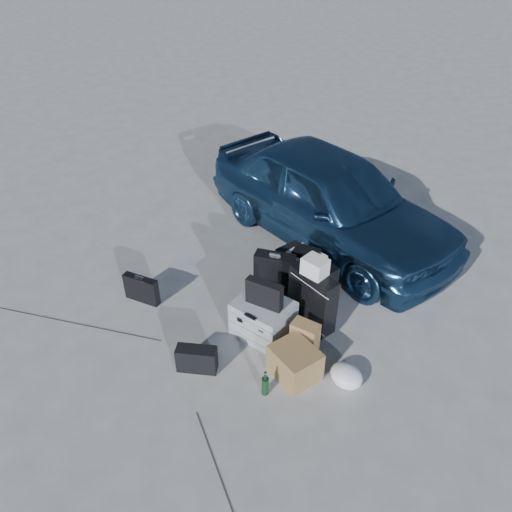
{
  "coord_description": "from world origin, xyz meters",
  "views": [
    {
      "loc": [
        2.3,
        -2.88,
        3.9
      ],
      "look_at": [
        -0.13,
        0.85,
        0.69
      ],
      "focal_mm": 35.0,
      "sensor_mm": 36.0,
      "label": 1
    }
  ],
  "objects": [
    {
      "name": "car",
      "position": [
        -0.07,
        2.57,
        0.64
      ],
      "size": [
        4.01,
        2.54,
        1.27
      ],
      "primitive_type": "imported",
      "rotation": [
        0.0,
        0.0,
        1.27
      ],
      "color": "#2A5683",
      "rests_on": "ground"
    },
    {
      "name": "suitcase_right",
      "position": [
        0.56,
        0.92,
        0.34
      ],
      "size": [
        0.6,
        0.37,
        0.68
      ],
      "primitive_type": "cube",
      "rotation": [
        0.0,
        0.0,
        -0.32
      ],
      "color": "black",
      "rests_on": "ground"
    },
    {
      "name": "laptop_bag",
      "position": [
        0.22,
        0.47,
        0.58
      ],
      "size": [
        0.4,
        0.13,
        0.3
      ],
      "primitive_type": "cube",
      "rotation": [
        0.0,
        0.0,
        0.07
      ],
      "color": "black",
      "rests_on": "pelican_case"
    },
    {
      "name": "kraft_bag",
      "position": [
        0.7,
        0.5,
        0.19
      ],
      "size": [
        0.28,
        0.17,
        0.37
      ],
      "primitive_type": "cube",
      "rotation": [
        0.0,
        0.0,
        0.02
      ],
      "color": "#AB7D4A",
      "rests_on": "ground"
    },
    {
      "name": "green_bottle",
      "position": [
        0.66,
        -0.2,
        0.14
      ],
      "size": [
        0.07,
        0.07,
        0.28
      ],
      "primitive_type": "cylinder",
      "rotation": [
        0.0,
        0.0,
        -0.05
      ],
      "color": "black",
      "rests_on": "ground"
    },
    {
      "name": "white_carton",
      "position": [
        0.55,
        0.92,
        0.78
      ],
      "size": [
        0.28,
        0.24,
        0.2
      ],
      "primitive_type": "cube",
      "rotation": [
        0.0,
        0.0,
        -0.18
      ],
      "color": "silver",
      "rests_on": "suitcase_right"
    },
    {
      "name": "flat_box_black",
      "position": [
        0.17,
        1.47,
        0.49
      ],
      "size": [
        0.32,
        0.24,
        0.06
      ],
      "primitive_type": "cube",
      "rotation": [
        0.0,
        0.0,
        0.11
      ],
      "color": "black",
      "rests_on": "flat_box_white"
    },
    {
      "name": "briefcase",
      "position": [
        -1.29,
        0.16,
        0.17
      ],
      "size": [
        0.44,
        0.16,
        0.34
      ],
      "primitive_type": "cube",
      "rotation": [
        0.0,
        0.0,
        0.15
      ],
      "color": "black",
      "rests_on": "ground"
    },
    {
      "name": "ground",
      "position": [
        0.0,
        0.0,
        0.0
      ],
      "size": [
        60.0,
        60.0,
        0.0
      ],
      "primitive_type": "plane",
      "color": "#A7A8A3",
      "rests_on": "ground"
    },
    {
      "name": "messenger_bag",
      "position": [
        -0.08,
        -0.32,
        0.14
      ],
      "size": [
        0.43,
        0.31,
        0.28
      ],
      "primitive_type": "cube",
      "rotation": [
        0.0,
        0.0,
        0.45
      ],
      "color": "black",
      "rests_on": "ground"
    },
    {
      "name": "pelican_case",
      "position": [
        0.2,
        0.48,
        0.21
      ],
      "size": [
        0.62,
        0.52,
        0.43
      ],
      "primitive_type": "cube",
      "rotation": [
        0.0,
        0.0,
        -0.08
      ],
      "color": "#A0A3A5",
      "rests_on": "ground"
    },
    {
      "name": "cardboard_box",
      "position": [
        0.78,
        0.16,
        0.17
      ],
      "size": [
        0.55,
        0.52,
        0.33
      ],
      "primitive_type": "cube",
      "rotation": [
        0.0,
        0.0,
        -0.37
      ],
      "color": "olive",
      "rests_on": "ground"
    },
    {
      "name": "suitcase_left",
      "position": [
        -0.03,
        1.08,
        0.3
      ],
      "size": [
        0.49,
        0.29,
        0.6
      ],
      "primitive_type": "cube",
      "rotation": [
        0.0,
        0.0,
        0.29
      ],
      "color": "black",
      "rests_on": "ground"
    },
    {
      "name": "duffel_bag",
      "position": [
        0.18,
        1.49,
        0.19
      ],
      "size": [
        0.84,
        0.56,
        0.39
      ],
      "primitive_type": "cube",
      "rotation": [
        0.0,
        0.0,
        -0.32
      ],
      "color": "black",
      "rests_on": "ground"
    },
    {
      "name": "flat_box_white",
      "position": [
        0.17,
        1.49,
        0.42
      ],
      "size": [
        0.46,
        0.39,
        0.07
      ],
      "primitive_type": "cube",
      "rotation": [
        0.0,
        0.0,
        -0.24
      ],
      "color": "silver",
      "rests_on": "duffel_bag"
    },
    {
      "name": "plastic_bag",
      "position": [
        1.25,
        0.35,
        0.09
      ],
      "size": [
        0.43,
        0.41,
        0.19
      ],
      "primitive_type": "ellipsoid",
      "rotation": [
        0.0,
        0.0,
        -0.43
      ],
      "color": "white",
      "rests_on": "ground"
    }
  ]
}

